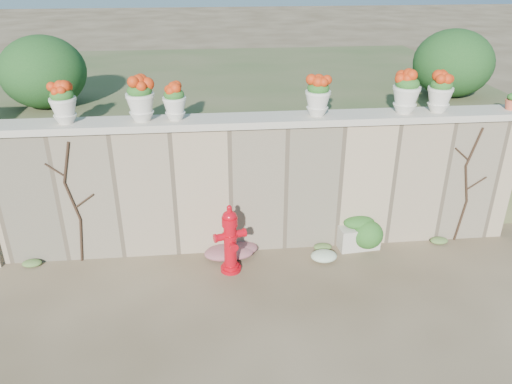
{
  "coord_description": "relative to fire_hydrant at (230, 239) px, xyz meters",
  "views": [
    {
      "loc": [
        -0.72,
        -5.02,
        4.22
      ],
      "look_at": [
        -0.06,
        1.4,
        1.11
      ],
      "focal_mm": 35.0,
      "sensor_mm": 36.0,
      "label": 1
    }
  ],
  "objects": [
    {
      "name": "ground",
      "position": [
        0.46,
        -1.09,
        -0.53
      ],
      "size": [
        80.0,
        80.0,
        0.0
      ],
      "primitive_type": "plane",
      "color": "#4C3C26",
      "rests_on": "ground"
    },
    {
      "name": "stone_wall",
      "position": [
        0.46,
        0.71,
        0.47
      ],
      "size": [
        8.0,
        0.4,
        2.0
      ],
      "primitive_type": "cube",
      "color": "#9E8769",
      "rests_on": "ground"
    },
    {
      "name": "wall_cap",
      "position": [
        0.46,
        0.71,
        1.52
      ],
      "size": [
        8.1,
        0.52,
        0.1
      ],
      "primitive_type": "cube",
      "color": "#BBAF9E",
      "rests_on": "stone_wall"
    },
    {
      "name": "raised_fill",
      "position": [
        0.46,
        3.91,
        0.47
      ],
      "size": [
        9.0,
        6.0,
        2.0
      ],
      "primitive_type": "cube",
      "color": "#384C23",
      "rests_on": "ground"
    },
    {
      "name": "back_shrub_left",
      "position": [
        -2.74,
        1.91,
        2.02
      ],
      "size": [
        1.3,
        1.3,
        1.1
      ],
      "primitive_type": "ellipsoid",
      "color": "#143814",
      "rests_on": "raised_fill"
    },
    {
      "name": "back_shrub_right",
      "position": [
        3.86,
        1.91,
        2.02
      ],
      "size": [
        1.3,
        1.3,
        1.1
      ],
      "primitive_type": "ellipsoid",
      "color": "#143814",
      "rests_on": "raised_fill"
    },
    {
      "name": "vine_left",
      "position": [
        -2.21,
        0.49,
        0.46
      ],
      "size": [
        0.6,
        0.04,
        1.91
      ],
      "color": "black",
      "rests_on": "ground"
    },
    {
      "name": "vine_right",
      "position": [
        3.69,
        0.49,
        0.46
      ],
      "size": [
        0.6,
        0.04,
        1.91
      ],
      "color": "black",
      "rests_on": "ground"
    },
    {
      "name": "fire_hydrant",
      "position": [
        0.0,
        0.0,
        0.0
      ],
      "size": [
        0.46,
        0.33,
        1.06
      ],
      "rotation": [
        0.0,
        0.0,
        0.28
      ],
      "color": "#B30612",
      "rests_on": "ground"
    },
    {
      "name": "planter_box",
      "position": [
        2.03,
        0.46,
        -0.29
      ],
      "size": [
        0.66,
        0.43,
        0.53
      ],
      "rotation": [
        0.0,
        0.0,
        0.09
      ],
      "color": "#BBAF9E",
      "rests_on": "ground"
    },
    {
      "name": "green_shrub",
      "position": [
        2.23,
        0.37,
        -0.24
      ],
      "size": [
        0.62,
        0.55,
        0.58
      ],
      "primitive_type": "ellipsoid",
      "color": "#1E5119",
      "rests_on": "ground"
    },
    {
      "name": "magenta_clump",
      "position": [
        0.01,
        0.37,
        -0.43
      ],
      "size": [
        0.78,
        0.52,
        0.21
      ],
      "primitive_type": "ellipsoid",
      "color": "#BE266F",
      "rests_on": "ground"
    },
    {
      "name": "white_flowers",
      "position": [
        1.41,
        0.09,
        -0.44
      ],
      "size": [
        0.53,
        0.42,
        0.19
      ],
      "primitive_type": "ellipsoid",
      "color": "white",
      "rests_on": "ground"
    },
    {
      "name": "urn_pot_0",
      "position": [
        -2.18,
        0.71,
        1.84
      ],
      "size": [
        0.36,
        0.36,
        0.56
      ],
      "color": "beige",
      "rests_on": "wall_cap"
    },
    {
      "name": "urn_pot_1",
      "position": [
        -1.15,
        0.71,
        1.87
      ],
      "size": [
        0.39,
        0.39,
        0.61
      ],
      "color": "beige",
      "rests_on": "wall_cap"
    },
    {
      "name": "urn_pot_2",
      "position": [
        -0.69,
        0.71,
        1.82
      ],
      "size": [
        0.33,
        0.33,
        0.51
      ],
      "color": "beige",
      "rests_on": "wall_cap"
    },
    {
      "name": "urn_pot_3",
      "position": [
        1.32,
        0.71,
        1.85
      ],
      "size": [
        0.36,
        0.36,
        0.57
      ],
      "color": "beige",
      "rests_on": "wall_cap"
    },
    {
      "name": "urn_pot_4",
      "position": [
        2.62,
        0.71,
        1.87
      ],
      "size": [
        0.39,
        0.39,
        0.62
      ],
      "color": "beige",
      "rests_on": "wall_cap"
    },
    {
      "name": "urn_pot_5",
      "position": [
        3.13,
        0.71,
        1.85
      ],
      "size": [
        0.37,
        0.37,
        0.57
      ],
      "color": "beige",
      "rests_on": "wall_cap"
    },
    {
      "name": "terracotta_pot",
      "position": [
        4.26,
        0.71,
        1.67
      ],
      "size": [
        0.2,
        0.2,
        0.23
      ],
      "color": "#C7573C",
      "rests_on": "wall_cap"
    }
  ]
}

